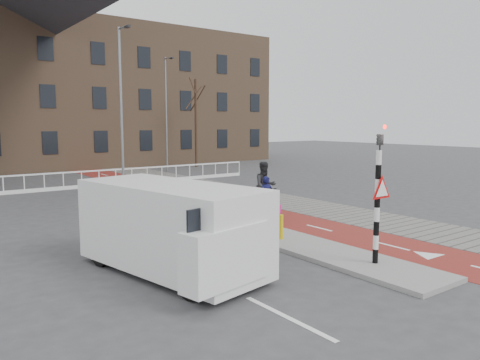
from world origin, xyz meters
TOP-DOWN VIEW (x-y plane):
  - ground at (0.00, 0.00)m, footprint 120.00×120.00m
  - bike_lane at (1.50, 10.00)m, footprint 2.50×60.00m
  - sidewalk at (4.30, 10.00)m, footprint 3.00×60.00m
  - curb_island at (-0.70, 4.00)m, footprint 1.80×16.00m
  - traffic_signal at (-0.60, -2.02)m, footprint 0.80×0.80m
  - bollard at (-0.91, 1.27)m, footprint 0.12×0.12m
  - cyclist_near at (0.58, 3.78)m, footprint 0.65×1.65m
  - cyclist_far at (1.30, 4.77)m, footprint 1.07×2.11m
  - van at (-4.99, 0.72)m, footprint 3.01×5.41m
  - railing at (-5.00, 17.00)m, footprint 28.00×0.10m
  - townhouse_row at (-3.00, 32.00)m, footprint 46.00×10.00m
  - tree_right at (9.89, 24.28)m, footprint 0.23×0.23m
  - streetlight_near at (-1.51, 12.15)m, footprint 0.12×0.12m
  - streetlight_right at (6.19, 22.42)m, footprint 0.12×0.12m

SIDE VIEW (x-z plane):
  - ground at x=0.00m, z-range 0.00..0.00m
  - bike_lane at x=1.50m, z-range 0.00..0.01m
  - sidewalk at x=4.30m, z-range 0.00..0.01m
  - curb_island at x=-0.70m, z-range 0.00..0.12m
  - railing at x=-5.00m, z-range -0.19..0.80m
  - bollard at x=-0.91m, z-range 0.12..0.88m
  - cyclist_near at x=0.58m, z-range -0.28..1.44m
  - cyclist_far at x=1.30m, z-range -0.18..1.98m
  - van at x=-4.99m, z-range 0.06..2.26m
  - traffic_signal at x=-0.60m, z-range 0.15..3.83m
  - tree_right at x=9.89m, z-range 0.00..7.23m
  - streetlight_near at x=-1.51m, z-range 0.00..8.12m
  - streetlight_right at x=6.19m, z-range 0.00..8.46m
  - townhouse_row at x=-3.00m, z-range -0.14..15.76m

